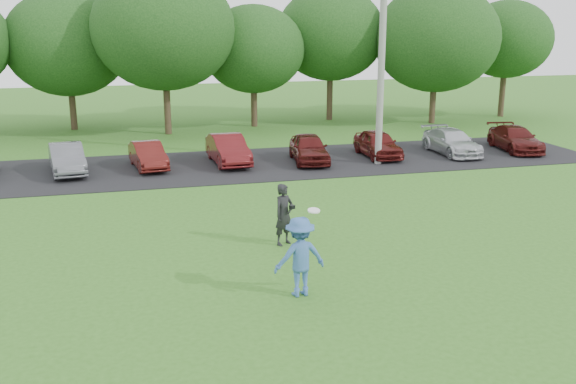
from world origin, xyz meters
The scene contains 7 objects.
ground centered at (0.00, 0.00, 0.00)m, with size 100.00×100.00×0.00m, color #32641C.
parking_lot centered at (0.00, 13.00, 0.01)m, with size 32.00×6.50×0.03m, color black.
utility_pole centered at (6.05, 11.72, 5.26)m, with size 0.28×0.28×10.52m, color gray.
frisbee_player centered at (-0.74, -0.41, 0.90)m, with size 1.23×0.79×1.98m.
camera_bystander centered at (-0.26, 2.91, 0.84)m, with size 0.73×0.66×1.69m.
parked_cars centered at (1.08, 13.02, 0.60)m, with size 28.56×4.35×1.22m.
tree_row centered at (1.51, 22.76, 4.91)m, with size 42.39×9.85×8.64m.
Camera 1 is at (-4.26, -13.09, 5.87)m, focal length 40.00 mm.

